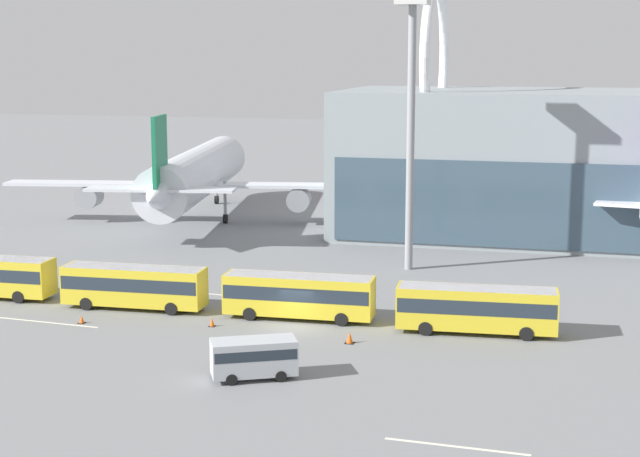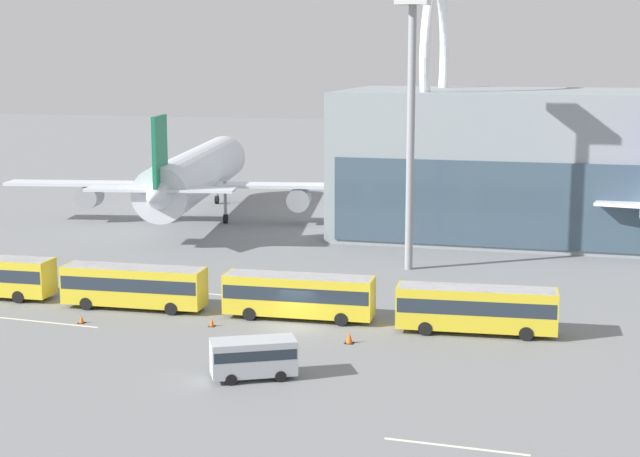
{
  "view_description": "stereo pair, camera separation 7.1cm",
  "coord_description": "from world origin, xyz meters",
  "px_view_note": "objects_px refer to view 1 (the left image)",
  "views": [
    {
      "loc": [
        19.15,
        -65.87,
        19.63
      ],
      "look_at": [
        -2.73,
        18.41,
        4.0
      ],
      "focal_mm": 55.0,
      "sensor_mm": 36.0,
      "label": 1
    },
    {
      "loc": [
        19.22,
        -65.85,
        19.63
      ],
      "look_at": [
        -2.73,
        18.41,
        4.0
      ],
      "focal_mm": 55.0,
      "sensor_mm": 36.0,
      "label": 2
    }
  ],
  "objects_px": {
    "traffic_cone_0": "(350,338)",
    "shuttle_bus_1": "(134,284)",
    "airliner_at_gate_near": "(195,175)",
    "floodlight_mast": "(411,95)",
    "traffic_cone_2": "(212,322)",
    "shuttle_bus_3": "(477,307)",
    "traffic_cone_1": "(82,319)",
    "service_van_foreground": "(254,356)",
    "shuttle_bus_2": "(299,294)"
  },
  "relations": [
    {
      "from": "shuttle_bus_3",
      "to": "traffic_cone_0",
      "type": "relative_size",
      "value": 14.29
    },
    {
      "from": "shuttle_bus_1",
      "to": "shuttle_bus_2",
      "type": "bearing_deg",
      "value": -0.78
    },
    {
      "from": "service_van_foreground",
      "to": "traffic_cone_2",
      "type": "distance_m",
      "value": 12.23
    },
    {
      "from": "service_van_foreground",
      "to": "traffic_cone_0",
      "type": "height_order",
      "value": "service_van_foreground"
    },
    {
      "from": "traffic_cone_1",
      "to": "traffic_cone_2",
      "type": "bearing_deg",
      "value": 9.45
    },
    {
      "from": "shuttle_bus_3",
      "to": "service_van_foreground",
      "type": "distance_m",
      "value": 18.03
    },
    {
      "from": "shuttle_bus_2",
      "to": "traffic_cone_1",
      "type": "relative_size",
      "value": 19.69
    },
    {
      "from": "traffic_cone_0",
      "to": "floodlight_mast",
      "type": "bearing_deg",
      "value": 89.88
    },
    {
      "from": "shuttle_bus_3",
      "to": "shuttle_bus_1",
      "type": "bearing_deg",
      "value": 175.71
    },
    {
      "from": "shuttle_bus_2",
      "to": "traffic_cone_1",
      "type": "distance_m",
      "value": 16.13
    },
    {
      "from": "traffic_cone_0",
      "to": "traffic_cone_2",
      "type": "height_order",
      "value": "traffic_cone_0"
    },
    {
      "from": "traffic_cone_0",
      "to": "traffic_cone_1",
      "type": "relative_size",
      "value": 1.39
    },
    {
      "from": "shuttle_bus_1",
      "to": "shuttle_bus_2",
      "type": "xyz_separation_m",
      "value": [
        13.21,
        0.33,
        0.0
      ]
    },
    {
      "from": "shuttle_bus_1",
      "to": "traffic_cone_2",
      "type": "relative_size",
      "value": 17.89
    },
    {
      "from": "floodlight_mast",
      "to": "traffic_cone_2",
      "type": "relative_size",
      "value": 38.7
    },
    {
      "from": "airliner_at_gate_near",
      "to": "shuttle_bus_2",
      "type": "relative_size",
      "value": 3.9
    },
    {
      "from": "shuttle_bus_1",
      "to": "traffic_cone_2",
      "type": "xyz_separation_m",
      "value": [
        7.63,
        -3.22,
        -1.64
      ]
    },
    {
      "from": "airliner_at_gate_near",
      "to": "traffic_cone_1",
      "type": "bearing_deg",
      "value": -179.17
    },
    {
      "from": "shuttle_bus_2",
      "to": "traffic_cone_0",
      "type": "distance_m",
      "value": 7.36
    },
    {
      "from": "floodlight_mast",
      "to": "shuttle_bus_2",
      "type": "bearing_deg",
      "value": -104.96
    },
    {
      "from": "service_van_foreground",
      "to": "traffic_cone_0",
      "type": "bearing_deg",
      "value": 38.46
    },
    {
      "from": "airliner_at_gate_near",
      "to": "traffic_cone_2",
      "type": "bearing_deg",
      "value": -166.91
    },
    {
      "from": "shuttle_bus_2",
      "to": "shuttle_bus_3",
      "type": "relative_size",
      "value": 0.99
    },
    {
      "from": "traffic_cone_0",
      "to": "airliner_at_gate_near",
      "type": "bearing_deg",
      "value": 123.24
    },
    {
      "from": "shuttle_bus_2",
      "to": "traffic_cone_0",
      "type": "relative_size",
      "value": 14.21
    },
    {
      "from": "service_van_foreground",
      "to": "traffic_cone_1",
      "type": "bearing_deg",
      "value": 125.42
    },
    {
      "from": "service_van_foreground",
      "to": "floodlight_mast",
      "type": "distance_m",
      "value": 36.16
    },
    {
      "from": "traffic_cone_0",
      "to": "shuttle_bus_3",
      "type": "bearing_deg",
      "value": 29.48
    },
    {
      "from": "traffic_cone_0",
      "to": "traffic_cone_2",
      "type": "relative_size",
      "value": 1.26
    },
    {
      "from": "airliner_at_gate_near",
      "to": "floodlight_mast",
      "type": "bearing_deg",
      "value": -134.29
    },
    {
      "from": "service_van_foreground",
      "to": "floodlight_mast",
      "type": "bearing_deg",
      "value": 56.35
    },
    {
      "from": "airliner_at_gate_near",
      "to": "shuttle_bus_3",
      "type": "distance_m",
      "value": 53.88
    },
    {
      "from": "shuttle_bus_1",
      "to": "traffic_cone_0",
      "type": "xyz_separation_m",
      "value": [
        18.27,
        -4.79,
        -1.55
      ]
    },
    {
      "from": "traffic_cone_0",
      "to": "shuttle_bus_1",
      "type": "bearing_deg",
      "value": 165.31
    },
    {
      "from": "shuttle_bus_1",
      "to": "traffic_cone_2",
      "type": "height_order",
      "value": "shuttle_bus_1"
    },
    {
      "from": "traffic_cone_0",
      "to": "traffic_cone_2",
      "type": "distance_m",
      "value": 10.75
    },
    {
      "from": "shuttle_bus_1",
      "to": "airliner_at_gate_near",
      "type": "bearing_deg",
      "value": 102.75
    },
    {
      "from": "shuttle_bus_1",
      "to": "service_van_foreground",
      "type": "height_order",
      "value": "shuttle_bus_1"
    },
    {
      "from": "shuttle_bus_1",
      "to": "shuttle_bus_2",
      "type": "relative_size",
      "value": 1.0
    },
    {
      "from": "traffic_cone_1",
      "to": "shuttle_bus_1",
      "type": "bearing_deg",
      "value": 67.62
    },
    {
      "from": "shuttle_bus_3",
      "to": "floodlight_mast",
      "type": "distance_m",
      "value": 25.4
    },
    {
      "from": "airliner_at_gate_near",
      "to": "traffic_cone_1",
      "type": "xyz_separation_m",
      "value": [
        8.43,
        -43.8,
        -5.2
      ]
    },
    {
      "from": "shuttle_bus_3",
      "to": "floodlight_mast",
      "type": "bearing_deg",
      "value": 108.55
    },
    {
      "from": "shuttle_bus_2",
      "to": "shuttle_bus_3",
      "type": "xyz_separation_m",
      "value": [
        13.21,
        -0.51,
        0.0
      ]
    },
    {
      "from": "service_van_foreground",
      "to": "airliner_at_gate_near",
      "type": "bearing_deg",
      "value": 88.61
    },
    {
      "from": "shuttle_bus_1",
      "to": "service_van_foreground",
      "type": "xyz_separation_m",
      "value": [
        14.23,
        -13.45,
        -0.51
      ]
    },
    {
      "from": "airliner_at_gate_near",
      "to": "floodlight_mast",
      "type": "distance_m",
      "value": 36.28
    },
    {
      "from": "shuttle_bus_1",
      "to": "traffic_cone_1",
      "type": "height_order",
      "value": "shuttle_bus_1"
    },
    {
      "from": "shuttle_bus_3",
      "to": "traffic_cone_1",
      "type": "bearing_deg",
      "value": -174.62
    },
    {
      "from": "shuttle_bus_1",
      "to": "service_van_foreground",
      "type": "relative_size",
      "value": 2.03
    }
  ]
}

